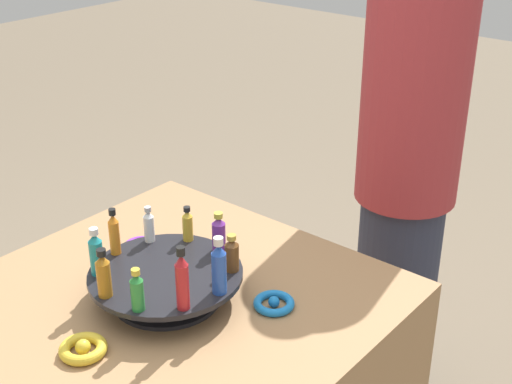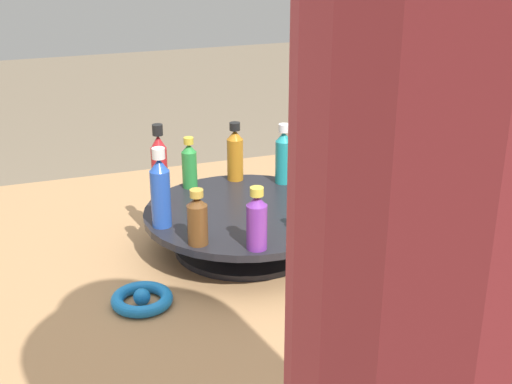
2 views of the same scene
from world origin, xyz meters
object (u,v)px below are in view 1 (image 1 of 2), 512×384
at_px(bottle_green, 137,291).
at_px(person_figure, 409,150).
at_px(bottle_teal, 96,253).
at_px(ribbon_bow_gold, 83,348).
at_px(bottle_amber, 104,275).
at_px(ribbon_bow_blue, 274,303).
at_px(bottle_red, 182,281).
at_px(bottle_brown, 232,254).
at_px(ribbon_bow_purple, 140,246).
at_px(bottle_gold, 188,225).
at_px(bottle_orange, 114,233).
at_px(bottle_purple, 219,233).
at_px(display_stand, 166,282).
at_px(bottle_blue, 219,267).
at_px(bottle_clear, 149,225).

height_order(bottle_green, person_figure, person_figure).
height_order(bottle_teal, ribbon_bow_gold, bottle_teal).
height_order(bottle_amber, ribbon_bow_blue, bottle_amber).
bearing_deg(person_figure, bottle_red, 8.20).
xyz_separation_m(bottle_brown, ribbon_bow_gold, (-0.10, -0.34, -0.10)).
relative_size(bottle_teal, bottle_amber, 1.02).
xyz_separation_m(bottle_brown, ribbon_bow_purple, (-0.32, 0.01, -0.10)).
relative_size(bottle_green, bottle_red, 0.67).
xyz_separation_m(bottle_gold, bottle_green, (0.12, -0.27, 0.00)).
bearing_deg(bottle_teal, bottle_red, 6.50).
height_order(bottle_orange, bottle_green, bottle_orange).
xyz_separation_m(bottle_purple, bottle_gold, (-0.09, -0.01, -0.00)).
bearing_deg(bottle_gold, ribbon_bow_purple, -172.11).
xyz_separation_m(bottle_purple, bottle_teal, (-0.14, -0.24, 0.01)).
height_order(bottle_green, ribbon_bow_gold, bottle_green).
distance_m(bottle_gold, bottle_red, 0.28).
distance_m(bottle_red, ribbon_bow_gold, 0.24).
bearing_deg(bottle_brown, display_stand, -137.50).
relative_size(bottle_brown, bottle_green, 0.93).
bearing_deg(bottle_brown, bottle_purple, 150.50).
bearing_deg(display_stand, bottle_orange, -173.50).
bearing_deg(bottle_orange, ribbon_bow_blue, 22.52).
height_order(bottle_orange, ribbon_bow_purple, bottle_orange).
xyz_separation_m(bottle_gold, person_figure, (0.18, 0.75, -0.00)).
bearing_deg(bottle_red, ribbon_bow_purple, 151.55).
bearing_deg(bottle_orange, bottle_red, -11.50).
bearing_deg(bottle_orange, ribbon_bow_purple, 117.56).
distance_m(bottle_brown, bottle_red, 0.17).
xyz_separation_m(ribbon_bow_purple, ribbon_bow_gold, (0.22, -0.35, 0.00)).
distance_m(bottle_purple, bottle_blue, 0.17).
bearing_deg(bottle_blue, ribbon_bow_blue, 62.52).
distance_m(bottle_gold, bottle_teal, 0.24).
height_order(bottle_teal, ribbon_bow_purple, bottle_teal).
height_order(ribbon_bow_blue, person_figure, person_figure).
distance_m(bottle_orange, bottle_green, 0.24).
bearing_deg(bottle_gold, bottle_clear, -137.50).
relative_size(bottle_purple, bottle_green, 1.03).
relative_size(bottle_purple, bottle_gold, 1.12).
bearing_deg(bottle_brown, bottle_teal, -137.50).
bearing_deg(bottle_clear, ribbon_bow_gold, -66.38).
bearing_deg(bottle_blue, bottle_brown, 114.50).
bearing_deg(bottle_gold, ribbon_bow_blue, -1.11).
bearing_deg(bottle_gold, person_figure, 76.67).
bearing_deg(bottle_red, bottle_orange, 168.50).
bearing_deg(bottle_clear, bottle_blue, -11.50).
bearing_deg(bottle_orange, bottle_blue, 6.50).
bearing_deg(bottle_orange, bottle_amber, -47.50).
height_order(bottle_purple, ribbon_bow_gold, bottle_purple).
bearing_deg(ribbon_bow_blue, bottle_blue, -117.48).
height_order(display_stand, person_figure, person_figure).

